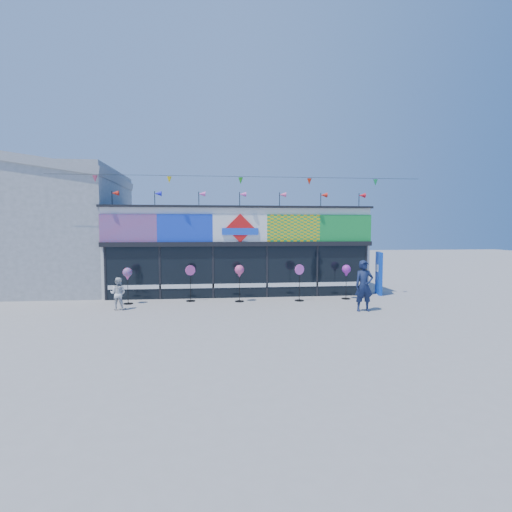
{
  "coord_description": "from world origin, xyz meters",
  "views": [
    {
      "loc": [
        -1.22,
        -14.19,
        3.1
      ],
      "look_at": [
        0.55,
        2.0,
        1.96
      ],
      "focal_mm": 28.0,
      "sensor_mm": 36.0,
      "label": 1
    }
  ],
  "objects": [
    {
      "name": "neighbour_building",
      "position": [
        -10.0,
        7.0,
        3.2
      ],
      "size": [
        8.18,
        7.2,
        6.87
      ],
      "color": "#AAADB0",
      "rests_on": "ground"
    },
    {
      "name": "spinner_0",
      "position": [
        -4.67,
        2.41,
        1.19
      ],
      "size": [
        0.38,
        0.38,
        1.49
      ],
      "color": "black",
      "rests_on": "ground"
    },
    {
      "name": "child",
      "position": [
        -4.8,
        1.28,
        0.62
      ],
      "size": [
        0.65,
        0.43,
        1.24
      ],
      "primitive_type": "imported",
      "rotation": [
        0.0,
        0.0,
        2.99
      ],
      "color": "silver",
      "rests_on": "ground"
    },
    {
      "name": "blue_sign",
      "position": [
        6.52,
        3.62,
        1.0
      ],
      "size": [
        0.36,
        1.0,
        1.98
      ],
      "rotation": [
        0.0,
        0.0,
        -0.22
      ],
      "color": "#0C3DB4",
      "rests_on": "ground"
    },
    {
      "name": "spinner_3",
      "position": [
        2.45,
        2.35,
        0.83
      ],
      "size": [
        0.42,
        0.4,
        1.56
      ],
      "color": "black",
      "rests_on": "ground"
    },
    {
      "name": "spinner_2",
      "position": [
        -0.1,
        2.44,
        1.24
      ],
      "size": [
        0.39,
        0.39,
        1.56
      ],
      "color": "black",
      "rests_on": "ground"
    },
    {
      "name": "spinner_4",
      "position": [
        4.58,
        2.58,
        1.2
      ],
      "size": [
        0.38,
        0.38,
        1.5
      ],
      "color": "black",
      "rests_on": "ground"
    },
    {
      "name": "ground",
      "position": [
        0.0,
        0.0,
        0.0
      ],
      "size": [
        80.0,
        80.0,
        0.0
      ],
      "primitive_type": "plane",
      "color": "gray",
      "rests_on": "ground"
    },
    {
      "name": "spinner_1",
      "position": [
        -2.16,
        2.76,
        0.81
      ],
      "size": [
        0.41,
        0.39,
        1.54
      ],
      "color": "black",
      "rests_on": "ground"
    },
    {
      "name": "kite_shop",
      "position": [
        0.0,
        5.94,
        2.05
      ],
      "size": [
        16.0,
        5.7,
        5.31
      ],
      "color": "silver",
      "rests_on": "ground"
    },
    {
      "name": "adult_man",
      "position": [
        4.39,
        0.02,
        0.95
      ],
      "size": [
        0.7,
        0.46,
        1.91
      ],
      "primitive_type": "imported",
      "rotation": [
        0.0,
        0.0,
        -0.01
      ],
      "color": "#141E3F",
      "rests_on": "ground"
    }
  ]
}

